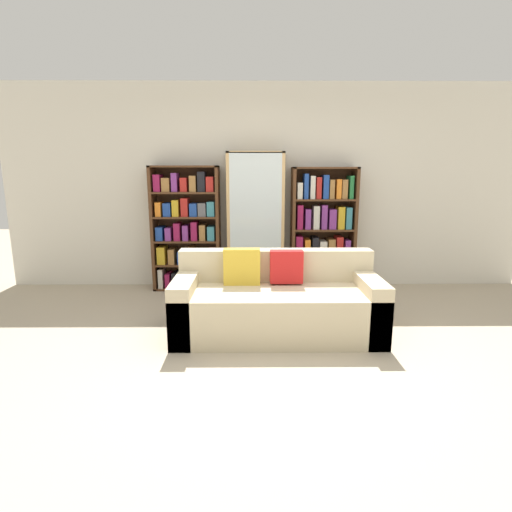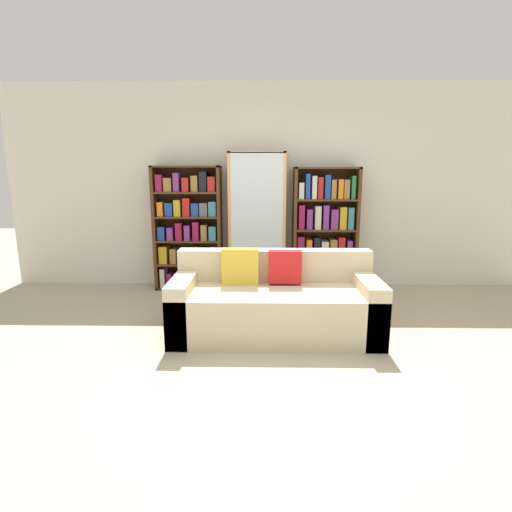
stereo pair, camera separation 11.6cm
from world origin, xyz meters
name	(u,v)px [view 1 (the left image)]	position (x,y,z in m)	size (l,w,h in m)	color
ground_plane	(274,363)	(0.00, 0.00, 0.00)	(16.00, 16.00, 0.00)	tan
wall_back	(265,188)	(0.00, 2.42, 1.35)	(7.02, 0.06, 2.70)	silver
couch	(277,304)	(0.06, 0.66, 0.29)	(1.96, 0.85, 0.82)	beige
bookshelf_left	(187,230)	(-1.05, 2.22, 0.79)	(0.89, 0.32, 1.64)	#4C2D19
display_cabinet	(256,222)	(-0.13, 2.20, 0.90)	(0.74, 0.36, 1.81)	tan
bookshelf_right	(323,231)	(0.76, 2.22, 0.78)	(0.85, 0.32, 1.62)	#4C2D19
wine_bottle	(286,285)	(0.25, 1.82, 0.15)	(0.07, 0.07, 0.36)	#143819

